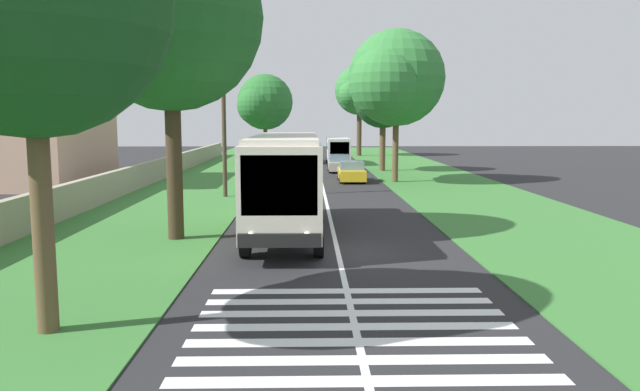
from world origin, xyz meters
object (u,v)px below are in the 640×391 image
coach_bus (286,178)px  roadside_tree_left_0 (22,2)px  trailing_minibus_0 (338,148)px  utility_pole (224,116)px  roadside_tree_right_0 (393,81)px  roadside_tree_right_1 (358,92)px  roadside_tree_left_1 (264,104)px  roadside_tree_right_2 (381,100)px  trailing_car_0 (351,172)px  trailing_car_1 (339,164)px  roadside_tree_left_2 (166,22)px  roadside_building (27,126)px

coach_bus → roadside_tree_left_0: size_ratio=1.19×
roadside_tree_left_0 → trailing_minibus_0: bearing=-10.1°
roadside_tree_left_0 → utility_pole: roadside_tree_left_0 is taller
roadside_tree_right_0 → roadside_tree_right_1: (31.06, -0.21, 0.65)m
roadside_tree_left_1 → roadside_tree_right_1: bearing=-39.8°
roadside_tree_right_2 → utility_pole: 20.48m
roadside_tree_left_1 → roadside_tree_right_2: size_ratio=1.02×
trailing_car_0 → utility_pole: (-8.54, 7.67, 3.86)m
roadside_tree_left_0 → roadside_tree_right_0: size_ratio=0.91×
roadside_tree_left_1 → utility_pole: roadside_tree_left_1 is taller
trailing_car_0 → trailing_minibus_0: (16.49, 0.12, 0.88)m
coach_bus → trailing_car_1: (27.84, -3.44, -1.48)m
roadside_tree_left_2 → coach_bus: bearing=-76.8°
trailing_minibus_0 → coach_bus: bearing=174.1°
trailing_minibus_0 → roadside_tree_left_2: 38.49m
roadside_tree_left_2 → roadside_building: bearing=35.3°
roadside_tree_left_2 → roadside_tree_right_2: roadside_tree_left_2 is taller
roadside_building → roadside_tree_right_1: bearing=-37.8°
roadside_tree_right_1 → utility_pole: (-39.00, 10.64, -3.04)m
roadside_tree_left_0 → roadside_tree_left_2: size_ratio=0.85×
trailing_car_0 → roadside_tree_right_0: size_ratio=0.42×
roadside_tree_left_2 → utility_pole: (12.14, -0.31, -3.15)m
coach_bus → roadside_tree_left_1: size_ratio=1.28×
roadside_tree_right_0 → trailing_minibus_0: bearing=9.5°
roadside_building → trailing_minibus_0: bearing=-50.5°
roadside_tree_left_0 → utility_pole: (21.98, -0.83, -2.01)m
roadside_tree_left_1 → roadside_tree_right_1: size_ratio=0.82×
trailing_car_0 → roadside_tree_left_1: (18.06, 7.34, 5.18)m
coach_bus → roadside_tree_left_0: 12.54m
trailing_car_1 → trailing_minibus_0: (8.37, -0.33, 0.88)m
roadside_tree_left_0 → roadside_tree_right_2: roadside_tree_left_0 is taller
coach_bus → roadside_building: roadside_building is taller
coach_bus → roadside_tree_right_2: size_ratio=1.31×
roadside_tree_left_0 → roadside_tree_left_1: 48.60m
trailing_car_0 → trailing_minibus_0: size_ratio=0.72×
roadside_tree_left_0 → utility_pole: bearing=-2.2°
roadside_tree_right_0 → roadside_building: roadside_tree_right_0 is taller
trailing_car_1 → roadside_tree_right_1: bearing=-8.7°
roadside_building → coach_bus: bearing=-135.9°
trailing_car_0 → utility_pole: utility_pole is taller
roadside_tree_left_1 → roadside_tree_right_0: roadside_tree_right_0 is taller
trailing_car_0 → roadside_tree_right_2: roadside_tree_right_2 is taller
utility_pole → roadside_tree_left_1: bearing=-0.7°
roadside_building → utility_pole: bearing=-117.2°
trailing_car_0 → trailing_car_1: same height
utility_pole → roadside_tree_left_2: bearing=178.6°
roadside_tree_right_1 → roadside_tree_right_0: bearing=179.6°
trailing_car_1 → roadside_tree_left_1: size_ratio=0.50×
trailing_car_0 → roadside_tree_left_1: size_ratio=0.50×
trailing_car_0 → coach_bus: bearing=168.9°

